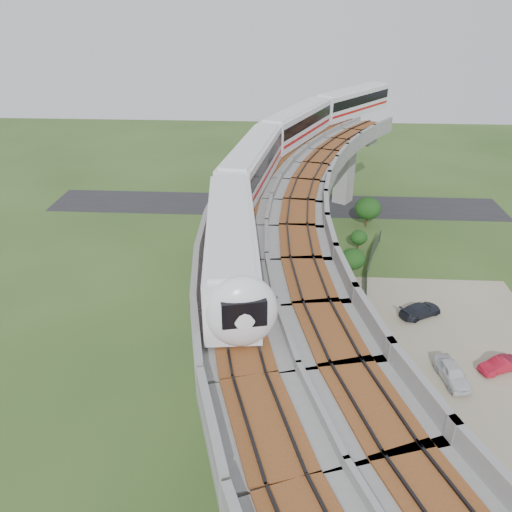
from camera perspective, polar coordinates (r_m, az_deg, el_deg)
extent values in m
plane|color=#304B1E|center=(41.21, 1.12, -9.76)|extent=(160.00, 160.00, 0.00)
cube|color=gray|center=(41.64, 21.04, -11.47)|extent=(18.00, 26.00, 0.04)
cube|color=#232326|center=(67.53, 2.20, 5.88)|extent=(60.00, 8.00, 0.03)
cube|color=#99968E|center=(68.26, 10.08, 9.45)|extent=(2.86, 2.93, 8.40)
cube|color=#99968E|center=(66.95, 10.42, 13.35)|extent=(7.21, 5.74, 1.20)
cube|color=#99968E|center=(47.90, 2.78, 1.83)|extent=(2.35, 2.51, 8.40)
cube|color=#99968E|center=(46.02, 2.92, 7.22)|extent=(7.31, 3.58, 1.20)
cube|color=#99968E|center=(30.52, 2.11, -15.43)|extent=(2.35, 2.51, 8.40)
cube|color=#99968E|center=(27.46, 2.28, -8.09)|extent=(7.31, 3.58, 1.20)
cube|color=gray|center=(61.34, 8.23, 13.18)|extent=(16.42, 20.91, 0.80)
cube|color=gray|center=(62.78, 4.54, 14.55)|extent=(8.66, 17.08, 1.00)
cube|color=gray|center=(59.73, 12.20, 13.36)|extent=(8.66, 17.08, 1.00)
cube|color=brown|center=(62.04, 6.33, 13.90)|extent=(10.68, 18.08, 0.12)
cube|color=black|center=(62.01, 6.33, 14.01)|extent=(9.69, 17.59, 0.12)
cube|color=brown|center=(60.48, 10.24, 13.28)|extent=(10.68, 18.08, 0.12)
cube|color=black|center=(60.45, 10.25, 13.39)|extent=(9.69, 17.59, 0.12)
cube|color=gray|center=(44.47, 2.65, 7.86)|extent=(11.77, 20.03, 0.80)
cube|color=gray|center=(45.03, -2.80, 9.32)|extent=(3.22, 18.71, 1.00)
cube|color=gray|center=(43.71, 8.29, 8.49)|extent=(3.22, 18.71, 1.00)
cube|color=brown|center=(44.70, -0.15, 8.62)|extent=(5.44, 19.05, 0.12)
cube|color=black|center=(44.66, -0.15, 8.77)|extent=(4.35, 18.88, 0.12)
cube|color=brown|center=(44.03, 5.51, 8.19)|extent=(5.44, 19.05, 0.12)
cube|color=black|center=(43.99, 5.52, 8.34)|extent=(4.35, 18.88, 0.12)
cube|color=gray|center=(27.98, 1.95, -4.87)|extent=(11.77, 20.03, 0.80)
cube|color=gray|center=(27.35, -7.02, -3.70)|extent=(3.22, 18.71, 1.00)
cube|color=gray|center=(28.32, 10.65, -2.82)|extent=(3.22, 18.71, 1.00)
cube|color=brown|center=(27.57, -2.59, -4.29)|extent=(5.44, 19.05, 0.12)
cube|color=black|center=(27.51, -2.60, -4.08)|extent=(4.35, 18.88, 0.12)
cube|color=brown|center=(28.06, 6.43, -3.83)|extent=(5.44, 19.05, 0.12)
cube|color=black|center=(28.00, 6.45, -3.62)|extent=(4.35, 18.88, 0.12)
cube|color=silver|center=(28.95, -2.83, 1.39)|extent=(4.35, 15.21, 3.20)
cube|color=silver|center=(28.24, -2.91, 4.48)|extent=(3.73, 14.40, 0.22)
cube|color=black|center=(28.75, -2.85, 2.19)|extent=(4.34, 14.62, 1.15)
cube|color=#B41312|center=(29.29, -2.80, 0.07)|extent=(4.34, 14.62, 0.30)
cube|color=black|center=(29.62, -2.77, -1.15)|extent=(3.31, 12.88, 0.28)
cube|color=silver|center=(43.38, -0.39, 10.49)|extent=(4.76, 15.23, 3.20)
cube|color=silver|center=(42.91, -0.39, 12.66)|extent=(4.12, 14.41, 0.22)
cube|color=black|center=(43.25, -0.39, 11.06)|extent=(4.73, 14.64, 1.15)
cube|color=#B41312|center=(43.61, -0.38, 9.55)|extent=(4.73, 14.64, 0.30)
cube|color=black|center=(43.83, -0.38, 8.67)|extent=(3.65, 12.89, 0.28)
cube|color=silver|center=(57.82, 4.79, 14.77)|extent=(8.20, 14.90, 3.20)
cube|color=silver|center=(57.47, 4.86, 16.42)|extent=(7.42, 14.00, 0.22)
cube|color=black|center=(57.73, 4.81, 15.21)|extent=(8.03, 14.37, 1.15)
cube|color=#B41312|center=(57.99, 4.76, 14.05)|extent=(8.03, 14.37, 0.30)
cube|color=black|center=(58.16, 4.74, 13.37)|extent=(6.61, 12.51, 0.28)
cube|color=silver|center=(71.64, 11.05, 16.88)|extent=(11.13, 13.64, 3.20)
cube|color=silver|center=(71.35, 11.17, 18.22)|extent=(10.25, 12.71, 0.22)
cube|color=black|center=(71.56, 11.08, 17.23)|extent=(10.82, 13.19, 1.15)
cube|color=#B41312|center=(71.78, 10.99, 16.29)|extent=(10.82, 13.19, 0.30)
cube|color=black|center=(71.91, 10.94, 15.74)|extent=(9.15, 11.36, 0.28)
ellipsoid|color=silver|center=(22.60, -1.61, -6.38)|extent=(3.65, 2.53, 3.64)
cylinder|color=#2D382D|center=(58.46, 14.04, 2.23)|extent=(0.08, 0.08, 1.50)
cube|color=#2D382D|center=(56.25, 13.54, 1.25)|extent=(1.69, 4.77, 1.40)
cylinder|color=#2D382D|center=(54.04, 13.12, 0.17)|extent=(0.08, 0.08, 1.50)
cube|color=#2D382D|center=(51.85, 12.79, -1.03)|extent=(1.23, 4.91, 1.40)
cylinder|color=#2D382D|center=(49.68, 12.58, -2.35)|extent=(0.08, 0.08, 1.50)
cube|color=#2D382D|center=(47.54, 12.48, -3.80)|extent=(0.75, 4.99, 1.40)
cylinder|color=#2D382D|center=(45.44, 12.52, -5.40)|extent=(0.08, 0.08, 1.50)
cube|color=#2D382D|center=(43.39, 12.73, -7.17)|extent=(0.27, 5.04, 1.40)
cylinder|color=#2D382D|center=(41.40, 13.12, -9.12)|extent=(0.08, 0.08, 1.50)
cube|color=#2D382D|center=(39.49, 13.73, -11.25)|extent=(0.27, 5.04, 1.40)
cylinder|color=#2D382D|center=(37.67, 14.59, -13.59)|extent=(0.08, 0.08, 1.50)
cube|color=#2D382D|center=(35.96, 15.74, -16.14)|extent=(0.75, 4.99, 1.40)
cylinder|color=#2D382D|center=(34.38, 17.23, -18.90)|extent=(0.08, 0.08, 1.50)
cube|color=#2D382D|center=(32.96, 19.12, -21.85)|extent=(1.23, 4.91, 1.40)
cylinder|color=#2D382D|center=(31.72, 21.47, -24.97)|extent=(0.08, 0.08, 1.50)
cylinder|color=#382314|center=(62.06, 12.50, 3.92)|extent=(0.18, 0.18, 1.48)
ellipsoid|color=#173B13|center=(61.42, 12.66, 5.35)|extent=(3.13, 3.13, 2.66)
cylinder|color=#382314|center=(55.98, 11.56, 1.09)|extent=(0.18, 0.18, 1.07)
ellipsoid|color=#173B13|center=(55.51, 11.66, 2.11)|extent=(1.87, 1.87, 1.59)
cylinder|color=#382314|center=(50.58, 10.85, -1.71)|extent=(0.18, 0.18, 1.31)
ellipsoid|color=#173B13|center=(49.93, 10.99, -0.32)|extent=(2.43, 2.43, 2.07)
cylinder|color=#382314|center=(44.02, 10.59, -6.80)|extent=(0.18, 0.18, 0.95)
ellipsoid|color=#173B13|center=(43.30, 10.74, -5.35)|extent=(2.84, 2.84, 2.41)
cylinder|color=#382314|center=(41.06, 9.52, -9.40)|extent=(0.18, 0.18, 1.11)
ellipsoid|color=#173B13|center=(40.41, 9.64, -8.16)|extent=(1.82, 1.82, 1.55)
cylinder|color=#382314|center=(34.53, 12.28, -17.85)|extent=(0.18, 0.18, 1.50)
ellipsoid|color=#173B13|center=(33.47, 12.55, -16.00)|extent=(2.63, 2.63, 2.23)
cylinder|color=#382314|center=(31.76, 17.38, -23.55)|extent=(0.18, 0.18, 1.79)
ellipsoid|color=#173B13|center=(30.58, 17.82, -21.67)|extent=(2.27, 2.27, 1.93)
imported|color=silver|center=(39.84, 21.52, -12.33)|extent=(2.18, 4.05, 1.31)
imported|color=maroon|center=(42.18, 26.05, -11.13)|extent=(3.38, 2.32, 1.05)
imported|color=black|center=(46.16, 18.28, -5.87)|extent=(4.25, 3.39, 1.15)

